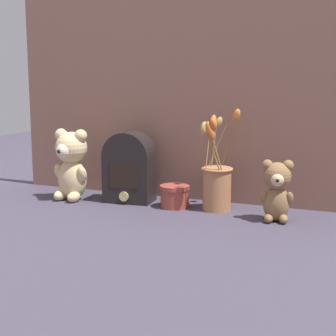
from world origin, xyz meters
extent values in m
plane|color=#3D3847|center=(0.00, 0.00, 0.00)|extent=(4.00, 4.00, 0.00)
cube|color=#845B4C|center=(0.00, 0.17, 0.37)|extent=(1.28, 0.02, 0.74)
ellipsoid|color=#DBBC84|center=(-0.35, 0.00, 0.07)|extent=(0.11, 0.09, 0.14)
sphere|color=#DBBC84|center=(-0.35, 0.00, 0.18)|extent=(0.11, 0.11, 0.11)
sphere|color=beige|center=(-0.35, -0.04, 0.17)|extent=(0.05, 0.05, 0.05)
sphere|color=black|center=(-0.36, -0.06, 0.18)|extent=(0.01, 0.01, 0.01)
sphere|color=#DBBC84|center=(-0.31, 0.00, 0.22)|extent=(0.04, 0.04, 0.04)
sphere|color=#DBBC84|center=(-0.39, 0.00, 0.22)|extent=(0.04, 0.04, 0.04)
ellipsoid|color=#DBBC84|center=(-0.30, -0.01, 0.10)|extent=(0.03, 0.05, 0.06)
ellipsoid|color=#DBBC84|center=(-0.40, -0.01, 0.10)|extent=(0.03, 0.05, 0.06)
ellipsoid|color=#DBBC84|center=(-0.32, -0.03, 0.02)|extent=(0.04, 0.06, 0.04)
ellipsoid|color=#DBBC84|center=(-0.38, -0.03, 0.02)|extent=(0.04, 0.06, 0.04)
ellipsoid|color=olive|center=(0.36, -0.01, 0.05)|extent=(0.09, 0.08, 0.11)
sphere|color=olive|center=(0.36, -0.01, 0.13)|extent=(0.08, 0.08, 0.08)
sphere|color=#D1B289|center=(0.36, -0.04, 0.13)|extent=(0.04, 0.04, 0.04)
sphere|color=black|center=(0.37, -0.06, 0.13)|extent=(0.01, 0.01, 0.01)
sphere|color=olive|center=(0.38, 0.00, 0.17)|extent=(0.03, 0.03, 0.03)
sphere|color=olive|center=(0.33, -0.02, 0.17)|extent=(0.03, 0.03, 0.03)
ellipsoid|color=olive|center=(0.39, -0.01, 0.07)|extent=(0.03, 0.04, 0.05)
ellipsoid|color=olive|center=(0.32, -0.02, 0.07)|extent=(0.03, 0.04, 0.05)
ellipsoid|color=olive|center=(0.38, -0.03, 0.01)|extent=(0.03, 0.05, 0.03)
ellipsoid|color=olive|center=(0.34, -0.04, 0.01)|extent=(0.03, 0.05, 0.03)
cylinder|color=#AD7047|center=(0.16, 0.05, 0.07)|extent=(0.09, 0.09, 0.14)
torus|color=#AD7047|center=(0.16, 0.05, 0.13)|extent=(0.10, 0.10, 0.01)
cylinder|color=olive|center=(0.15, 0.01, 0.20)|extent=(0.05, 0.01, 0.12)
ellipsoid|color=#C65B28|center=(0.15, -0.02, 0.26)|extent=(0.04, 0.03, 0.06)
cylinder|color=olive|center=(0.18, 0.09, 0.22)|extent=(0.06, 0.04, 0.16)
ellipsoid|color=orange|center=(0.20, 0.11, 0.30)|extent=(0.04, 0.04, 0.05)
cylinder|color=olive|center=(0.14, 0.09, 0.21)|extent=(0.06, 0.02, 0.14)
ellipsoid|color=tan|center=(0.14, 0.12, 0.27)|extent=(0.04, 0.03, 0.05)
cylinder|color=olive|center=(0.12, 0.05, 0.20)|extent=(0.01, 0.03, 0.12)
ellipsoid|color=tan|center=(0.11, 0.05, 0.26)|extent=(0.03, 0.03, 0.05)
cylinder|color=olive|center=(0.16, 0.01, 0.21)|extent=(0.05, 0.01, 0.14)
ellipsoid|color=#C65B28|center=(0.16, -0.02, 0.28)|extent=(0.03, 0.02, 0.04)
cylinder|color=olive|center=(0.14, 0.07, 0.21)|extent=(0.02, 0.02, 0.14)
ellipsoid|color=orange|center=(0.13, 0.07, 0.28)|extent=(0.03, 0.03, 0.05)
cube|color=black|center=(-0.15, 0.05, 0.08)|extent=(0.17, 0.11, 0.16)
cylinder|color=black|center=(-0.15, 0.05, 0.16)|extent=(0.17, 0.11, 0.16)
cube|color=black|center=(-0.15, 0.00, 0.10)|extent=(0.10, 0.02, 0.09)
cylinder|color=#D6BC7A|center=(-0.15, -0.01, 0.03)|extent=(0.03, 0.01, 0.03)
cylinder|color=#993D33|center=(0.02, 0.03, 0.03)|extent=(0.09, 0.09, 0.06)
cylinder|color=#993D33|center=(0.02, 0.03, 0.07)|extent=(0.10, 0.10, 0.01)
camera|label=1|loc=(0.62, -1.49, 0.41)|focal=55.00mm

